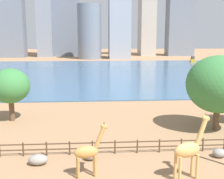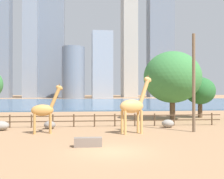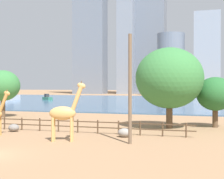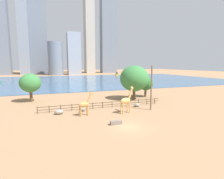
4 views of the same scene
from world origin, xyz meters
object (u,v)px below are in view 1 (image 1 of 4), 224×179
giraffe_companion (189,149)px  tree_center_broad (219,84)px  tree_left_large (10,86)px  boat_sailboat (193,60)px  boulder_small (219,153)px  giraffe_tall (88,152)px  boulder_near_fence (90,156)px  boulder_by_pole (38,160)px

giraffe_companion → tree_center_broad: (7.15, 11.13, 3.08)m
tree_left_large → boat_sailboat: (55.68, 87.72, -3.50)m
boulder_small → boat_sailboat: bearing=71.5°
giraffe_tall → tree_left_large: size_ratio=0.63×
boulder_near_fence → boat_sailboat: 110.32m
boulder_by_pole → tree_left_large: (-5.86, 13.47, 4.12)m
boulder_small → tree_left_large: bearing=149.2°
boulder_small → giraffe_companion: bearing=-138.9°
tree_center_broad → boat_sailboat: (30.78, 93.30, -4.37)m
boulder_by_pole → boat_sailboat: boat_sailboat is taller
giraffe_companion → tree_center_broad: tree_center_broad is taller
boulder_small → boat_sailboat: 106.29m
tree_left_large → tree_center_broad: 25.53m
giraffe_tall → tree_left_large: bearing=112.6°
giraffe_companion → boulder_small: size_ratio=4.15×
boulder_near_fence → tree_center_broad: bearing=26.4°
tree_center_broad → giraffe_tall: bearing=-145.3°
boulder_by_pole → tree_center_broad: tree_center_broad is taller
giraffe_companion → boat_sailboat: boat_sailboat is taller
tree_left_large → boulder_small: bearing=-30.8°
giraffe_companion → boulder_by_pole: 12.47m
boulder_near_fence → boat_sailboat: size_ratio=0.18×
tree_center_broad → boat_sailboat: size_ratio=1.44×
boulder_by_pole → boulder_small: 16.07m
giraffe_tall → boulder_by_pole: (-4.30, 2.33, -1.57)m
tree_left_large → boulder_near_fence: bearing=-51.3°
giraffe_tall → tree_left_large: 18.95m
boulder_by_pole → boat_sailboat: 112.79m
giraffe_tall → tree_left_large: tree_left_large is taller
giraffe_companion → tree_center_broad: bearing=40.4°
giraffe_companion → giraffe_tall: bearing=156.2°
tree_left_large → boulder_by_pole: bearing=-66.5°
tree_left_large → tree_center_broad: (24.90, -5.58, 0.87)m
boulder_near_fence → tree_left_large: size_ratio=0.16×
tree_left_large → tree_center_broad: size_ratio=0.78×
boat_sailboat → boulder_small: bearing=-5.5°
boulder_by_pole → boulder_small: (16.06, 0.41, -0.05)m
boulder_near_fence → tree_left_large: (-10.29, 12.83, 4.19)m
giraffe_tall → boat_sailboat: size_ratio=0.71×
giraffe_companion → boulder_by_pole: (-11.89, 3.24, -1.92)m
giraffe_tall → boulder_by_pole: giraffe_tall is taller
giraffe_companion → boulder_small: (4.17, 3.65, -1.96)m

